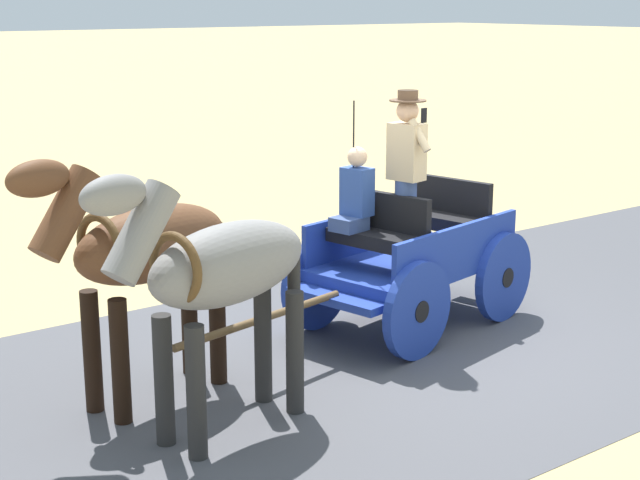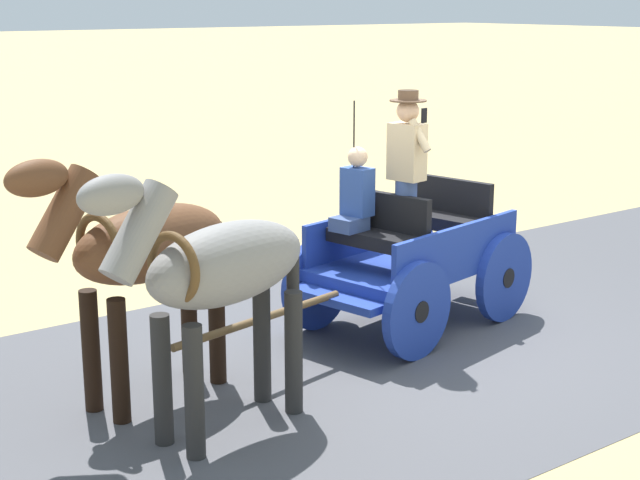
{
  "view_description": "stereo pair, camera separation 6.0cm",
  "coord_description": "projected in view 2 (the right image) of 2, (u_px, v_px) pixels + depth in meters",
  "views": [
    {
      "loc": [
        -6.72,
        6.44,
        3.34
      ],
      "look_at": [
        0.44,
        1.08,
        1.1
      ],
      "focal_mm": 53.81,
      "sensor_mm": 36.0,
      "label": 1
    },
    {
      "loc": [
        -6.75,
        6.39,
        3.34
      ],
      "look_at": [
        0.44,
        1.08,
        1.1
      ],
      "focal_mm": 53.81,
      "sensor_mm": 36.0,
      "label": 2
    }
  ],
  "objects": [
    {
      "name": "ground_plane",
      "position": [
        431.0,
        338.0,
        9.77
      ],
      "size": [
        200.0,
        200.0,
        0.0
      ],
      "primitive_type": "plane",
      "color": "tan"
    },
    {
      "name": "road_surface",
      "position": [
        431.0,
        337.0,
        9.77
      ],
      "size": [
        5.24,
        160.0,
        0.01
      ],
      "primitive_type": "cube",
      "color": "#4C4C51",
      "rests_on": "ground"
    },
    {
      "name": "horse_drawn_carriage",
      "position": [
        408.0,
        251.0,
        9.92
      ],
      "size": [
        1.86,
        4.51,
        2.5
      ],
      "color": "#1E3899",
      "rests_on": "ground"
    },
    {
      "name": "horse_near_side",
      "position": [
        217.0,
        272.0,
        7.32
      ],
      "size": [
        0.89,
        2.15,
        2.21
      ],
      "color": "gray",
      "rests_on": "ground"
    },
    {
      "name": "horse_off_side",
      "position": [
        142.0,
        251.0,
        7.94
      ],
      "size": [
        0.91,
        2.15,
        2.21
      ],
      "color": "brown",
      "rests_on": "ground"
    }
  ]
}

